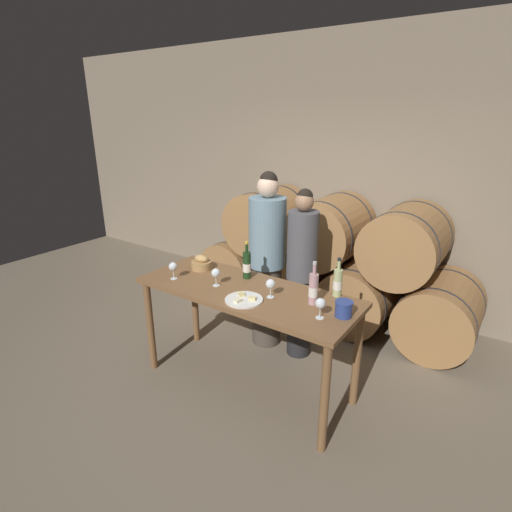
# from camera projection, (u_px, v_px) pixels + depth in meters

# --- Properties ---
(ground_plane) EXTENTS (10.00, 10.00, 0.00)m
(ground_plane) POSITION_uv_depth(u_px,v_px,m) (247.00, 384.00, 3.60)
(ground_plane) COLOR #726654
(stone_wall_back) EXTENTS (10.00, 0.12, 3.20)m
(stone_wall_back) POSITION_uv_depth(u_px,v_px,m) (354.00, 175.00, 4.76)
(stone_wall_back) COLOR gray
(stone_wall_back) RESTS_ON ground_plane
(barrel_stack) EXTENTS (3.27, 0.92, 1.44)m
(barrel_stack) POSITION_uv_depth(u_px,v_px,m) (328.00, 262.00, 4.63)
(barrel_stack) COLOR #9E7042
(barrel_stack) RESTS_ON ground_plane
(tasting_table) EXTENTS (1.88, 0.72, 0.93)m
(tasting_table) POSITION_uv_depth(u_px,v_px,m) (246.00, 302.00, 3.32)
(tasting_table) COLOR brown
(tasting_table) RESTS_ON ground_plane
(person_left) EXTENTS (0.36, 0.36, 1.80)m
(person_left) POSITION_uv_depth(u_px,v_px,m) (267.00, 261.00, 3.97)
(person_left) COLOR #4C4238
(person_left) RESTS_ON ground_plane
(person_right) EXTENTS (0.29, 0.29, 1.67)m
(person_right) POSITION_uv_depth(u_px,v_px,m) (301.00, 274.00, 3.78)
(person_right) COLOR #232326
(person_right) RESTS_ON ground_plane
(wine_bottle_red) EXTENTS (0.07, 0.07, 0.34)m
(wine_bottle_red) POSITION_uv_depth(u_px,v_px,m) (247.00, 265.00, 3.47)
(wine_bottle_red) COLOR #193819
(wine_bottle_red) RESTS_ON tasting_table
(wine_bottle_white) EXTENTS (0.07, 0.07, 0.32)m
(wine_bottle_white) POSITION_uv_depth(u_px,v_px,m) (338.00, 282.00, 3.13)
(wine_bottle_white) COLOR #ADBC7F
(wine_bottle_white) RESTS_ON tasting_table
(wine_bottle_rose) EXTENTS (0.07, 0.07, 0.34)m
(wine_bottle_rose) POSITION_uv_depth(u_px,v_px,m) (313.00, 289.00, 3.00)
(wine_bottle_rose) COLOR #BC8E93
(wine_bottle_rose) RESTS_ON tasting_table
(blue_crock) EXTENTS (0.13, 0.13, 0.12)m
(blue_crock) POSITION_uv_depth(u_px,v_px,m) (344.00, 308.00, 2.83)
(blue_crock) COLOR navy
(blue_crock) RESTS_ON tasting_table
(bread_basket) EXTENTS (0.19, 0.19, 0.14)m
(bread_basket) POSITION_uv_depth(u_px,v_px,m) (201.00, 264.00, 3.70)
(bread_basket) COLOR #A87F4C
(bread_basket) RESTS_ON tasting_table
(cheese_plate) EXTENTS (0.30, 0.30, 0.04)m
(cheese_plate) POSITION_uv_depth(u_px,v_px,m) (244.00, 300.00, 3.08)
(cheese_plate) COLOR white
(cheese_plate) RESTS_ON tasting_table
(wine_glass_far_left) EXTENTS (0.08, 0.08, 0.15)m
(wine_glass_far_left) POSITION_uv_depth(u_px,v_px,m) (173.00, 267.00, 3.46)
(wine_glass_far_left) COLOR white
(wine_glass_far_left) RESTS_ON tasting_table
(wine_glass_left) EXTENTS (0.08, 0.08, 0.15)m
(wine_glass_left) POSITION_uv_depth(u_px,v_px,m) (216.00, 273.00, 3.32)
(wine_glass_left) COLOR white
(wine_glass_left) RESTS_ON tasting_table
(wine_glass_center) EXTENTS (0.08, 0.08, 0.15)m
(wine_glass_center) POSITION_uv_depth(u_px,v_px,m) (271.00, 284.00, 3.11)
(wine_glass_center) COLOR white
(wine_glass_center) RESTS_ON tasting_table
(wine_glass_right) EXTENTS (0.08, 0.08, 0.15)m
(wine_glass_right) POSITION_uv_depth(u_px,v_px,m) (320.00, 304.00, 2.79)
(wine_glass_right) COLOR white
(wine_glass_right) RESTS_ON tasting_table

